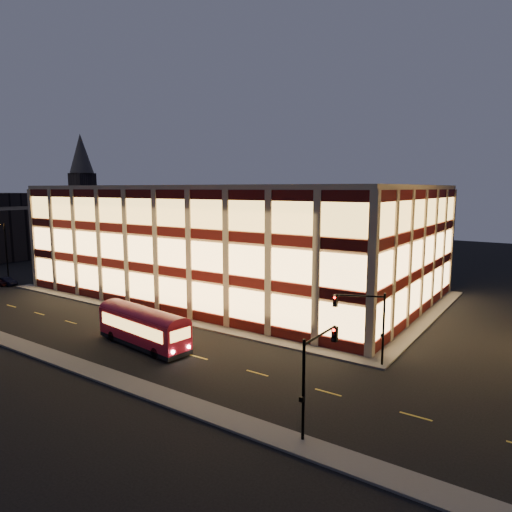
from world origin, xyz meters
The scene contains 14 objects.
ground centered at (0.00, 0.00, 0.00)m, with size 200.00×200.00×0.00m, color black.
sidewalk_office_south centered at (-3.00, 1.00, 0.07)m, with size 54.00×2.00×0.15m, color #514F4C.
sidewalk_office_east centered at (23.00, 17.00, 0.07)m, with size 2.00×30.00×0.15m, color #514F4C.
sidewalk_near centered at (0.00, -13.00, 0.07)m, with size 100.00×2.00×0.15m, color #514F4C.
office_building centered at (-2.91, 16.91, 7.25)m, with size 50.45×30.45×14.50m.
bg_building_a centered at (-62.00, 18.00, 5.00)m, with size 18.00×28.00×10.00m, color #2D2621.
church_tower centered at (-70.00, 40.00, 9.00)m, with size 5.00×5.00×18.00m, color #2D2621.
church_spire centered at (-70.00, 40.00, 23.00)m, with size 6.00×6.00×10.00m, color #4C473F.
traffic_signal_far centered at (22.21, 0.24, 4.11)m, with size 3.79×1.87×6.00m.
traffic_signal_near centered at (23.50, -11.03, 4.13)m, with size 0.32×4.45×6.00m.
street_lamp_a centered at (-34.00, 0.82, 5.47)m, with size 0.44×1.22×9.02m.
trolley_bus centered at (4.05, -6.66, 1.96)m, with size 10.71×3.92×3.54m.
parked_car_0 centered at (-33.21, -0.49, 0.57)m, with size 1.35×3.35×1.14m, color black.
parked_car_1 centered at (-32.56, -0.06, 0.59)m, with size 1.24×3.56×1.17m, color black.
Camera 1 is at (34.76, -33.72, 14.14)m, focal length 32.00 mm.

